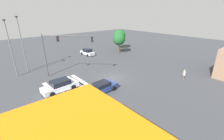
{
  "coord_description": "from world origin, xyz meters",
  "views": [
    {
      "loc": [
        17.15,
        -14.69,
        10.18
      ],
      "look_at": [
        0.0,
        0.0,
        1.46
      ],
      "focal_mm": 24.0,
      "sensor_mm": 36.0,
      "label": 1
    }
  ],
  "objects_px": {
    "street_light_pole_a": "(10,45)",
    "tree_corner_b": "(119,36)",
    "traffic_signal_mast": "(59,47)",
    "tree_corner_a": "(119,39)",
    "car_3": "(87,52)",
    "car_2": "(102,87)",
    "pedestrian": "(184,74)",
    "street_light_pole_b": "(21,40)",
    "car_0": "(60,86)"
  },
  "relations": [
    {
      "from": "traffic_signal_mast",
      "to": "pedestrian",
      "type": "relative_size",
      "value": 3.95
    },
    {
      "from": "pedestrian",
      "to": "car_3",
      "type": "bearing_deg",
      "value": -36.95
    },
    {
      "from": "car_3",
      "to": "tree_corner_a",
      "type": "xyz_separation_m",
      "value": [
        4.01,
        7.12,
        3.02
      ]
    },
    {
      "from": "car_2",
      "to": "tree_corner_b",
      "type": "relative_size",
      "value": 0.82
    },
    {
      "from": "street_light_pole_a",
      "to": "street_light_pole_b",
      "type": "relative_size",
      "value": 0.96
    },
    {
      "from": "car_0",
      "to": "traffic_signal_mast",
      "type": "bearing_deg",
      "value": -118.25
    },
    {
      "from": "traffic_signal_mast",
      "to": "street_light_pole_a",
      "type": "distance_m",
      "value": 7.73
    },
    {
      "from": "car_2",
      "to": "traffic_signal_mast",
      "type": "bearing_deg",
      "value": 99.82
    },
    {
      "from": "pedestrian",
      "to": "street_light_pole_a",
      "type": "xyz_separation_m",
      "value": [
        -19.09,
        -19.84,
        4.43
      ]
    },
    {
      "from": "car_0",
      "to": "street_light_pole_a",
      "type": "distance_m",
      "value": 11.24
    },
    {
      "from": "car_0",
      "to": "car_2",
      "type": "xyz_separation_m",
      "value": [
        4.07,
        4.16,
        -0.06
      ]
    },
    {
      "from": "traffic_signal_mast",
      "to": "tree_corner_a",
      "type": "xyz_separation_m",
      "value": [
        -5.08,
        17.73,
        -1.39
      ]
    },
    {
      "from": "traffic_signal_mast",
      "to": "car_0",
      "type": "height_order",
      "value": "traffic_signal_mast"
    },
    {
      "from": "street_light_pole_b",
      "to": "tree_corner_b",
      "type": "xyz_separation_m",
      "value": [
        -2.06,
        25.16,
        -1.81
      ]
    },
    {
      "from": "tree_corner_b",
      "to": "car_0",
      "type": "bearing_deg",
      "value": -60.71
    },
    {
      "from": "car_2",
      "to": "street_light_pole_a",
      "type": "distance_m",
      "value": 16.38
    },
    {
      "from": "street_light_pole_a",
      "to": "tree_corner_a",
      "type": "xyz_separation_m",
      "value": [
        0.08,
        23.48,
        -1.68
      ]
    },
    {
      "from": "street_light_pole_b",
      "to": "tree_corner_b",
      "type": "bearing_deg",
      "value": 94.68
    },
    {
      "from": "street_light_pole_a",
      "to": "tree_corner_b",
      "type": "height_order",
      "value": "street_light_pole_a"
    },
    {
      "from": "traffic_signal_mast",
      "to": "street_light_pole_b",
      "type": "distance_m",
      "value": 7.76
    },
    {
      "from": "car_2",
      "to": "pedestrian",
      "type": "distance_m",
      "value": 13.28
    },
    {
      "from": "street_light_pole_a",
      "to": "tree_corner_a",
      "type": "distance_m",
      "value": 23.54
    },
    {
      "from": "car_3",
      "to": "car_2",
      "type": "bearing_deg",
      "value": 150.28
    },
    {
      "from": "car_2",
      "to": "street_light_pole_b",
      "type": "xyz_separation_m",
      "value": [
        -15.21,
        -5.79,
        4.98
      ]
    },
    {
      "from": "car_3",
      "to": "tree_corner_a",
      "type": "relative_size",
      "value": 0.79
    },
    {
      "from": "car_0",
      "to": "street_light_pole_b",
      "type": "height_order",
      "value": "street_light_pole_b"
    },
    {
      "from": "car_3",
      "to": "tree_corner_b",
      "type": "bearing_deg",
      "value": -95.1
    },
    {
      "from": "tree_corner_a",
      "to": "pedestrian",
      "type": "bearing_deg",
      "value": -10.84
    },
    {
      "from": "pedestrian",
      "to": "street_light_pole_b",
      "type": "height_order",
      "value": "street_light_pole_b"
    },
    {
      "from": "traffic_signal_mast",
      "to": "tree_corner_a",
      "type": "height_order",
      "value": "traffic_signal_mast"
    },
    {
      "from": "street_light_pole_a",
      "to": "tree_corner_a",
      "type": "relative_size",
      "value": 1.73
    },
    {
      "from": "car_3",
      "to": "tree_corner_b",
      "type": "relative_size",
      "value": 0.75
    },
    {
      "from": "street_light_pole_b",
      "to": "tree_corner_a",
      "type": "height_order",
      "value": "street_light_pole_b"
    },
    {
      "from": "traffic_signal_mast",
      "to": "tree_corner_a",
      "type": "relative_size",
      "value": 1.32
    },
    {
      "from": "car_2",
      "to": "tree_corner_b",
      "type": "distance_m",
      "value": 26.15
    },
    {
      "from": "traffic_signal_mast",
      "to": "car_0",
      "type": "xyz_separation_m",
      "value": [
        4.39,
        -2.17,
        -4.42
      ]
    },
    {
      "from": "car_0",
      "to": "street_light_pole_b",
      "type": "distance_m",
      "value": 12.29
    },
    {
      "from": "car_3",
      "to": "tree_corner_b",
      "type": "height_order",
      "value": "tree_corner_b"
    },
    {
      "from": "tree_corner_a",
      "to": "street_light_pole_a",
      "type": "bearing_deg",
      "value": -90.18
    },
    {
      "from": "traffic_signal_mast",
      "to": "car_3",
      "type": "xyz_separation_m",
      "value": [
        -9.1,
        10.6,
        -4.4
      ]
    },
    {
      "from": "car_0",
      "to": "tree_corner_b",
      "type": "xyz_separation_m",
      "value": [
        -13.2,
        23.54,
        3.11
      ]
    },
    {
      "from": "car_2",
      "to": "tree_corner_a",
      "type": "bearing_deg",
      "value": 37.27
    },
    {
      "from": "car_2",
      "to": "street_light_pole_a",
      "type": "height_order",
      "value": "street_light_pole_a"
    },
    {
      "from": "car_0",
      "to": "street_light_pole_a",
      "type": "bearing_deg",
      "value": -71.4
    },
    {
      "from": "car_2",
      "to": "car_0",
      "type": "bearing_deg",
      "value": 132.23
    },
    {
      "from": "pedestrian",
      "to": "tree_corner_b",
      "type": "bearing_deg",
      "value": -63.32
    },
    {
      "from": "traffic_signal_mast",
      "to": "car_2",
      "type": "distance_m",
      "value": 9.78
    },
    {
      "from": "pedestrian",
      "to": "street_light_pole_a",
      "type": "relative_size",
      "value": 0.19
    },
    {
      "from": "tree_corner_b",
      "to": "street_light_pole_b",
      "type": "bearing_deg",
      "value": -85.32
    },
    {
      "from": "street_light_pole_b",
      "to": "tree_corner_a",
      "type": "bearing_deg",
      "value": 85.56
    }
  ]
}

